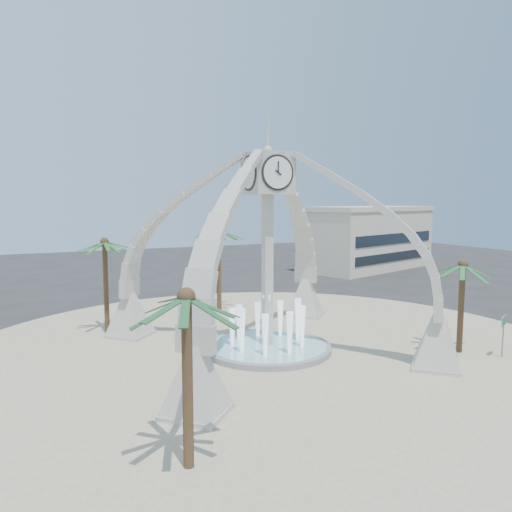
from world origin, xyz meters
name	(u,v)px	position (x,y,z in m)	size (l,w,h in m)	color
ground	(267,351)	(0.00, 0.00, 0.00)	(140.00, 140.00, 0.00)	#282828
plaza	(267,351)	(0.00, 0.00, 0.03)	(40.00, 40.00, 0.06)	#C6B593
clock_tower	(268,249)	(0.00, 0.00, 6.49)	(17.94, 17.94, 16.30)	beige
fountain	(267,347)	(0.00, 0.00, 0.29)	(8.00, 8.00, 3.62)	#99999C
building_ne	(370,238)	(30.00, 28.00, 4.31)	(21.87, 14.17, 8.60)	beige
palm_east	(463,266)	(10.68, -5.38, 5.46)	(4.95, 4.95, 6.27)	brown
palm_west	(105,244)	(-8.36, 8.70, 6.44)	(4.61, 4.61, 7.27)	brown
palm_north	(219,231)	(1.47, 12.01, 6.85)	(5.53, 5.53, 7.78)	brown
palm_south	(186,300)	(-8.71, -11.06, 6.07)	(5.43, 5.43, 6.94)	brown
street_sign	(503,327)	(12.13, -7.29, 1.93)	(0.91, 0.43, 2.70)	slate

